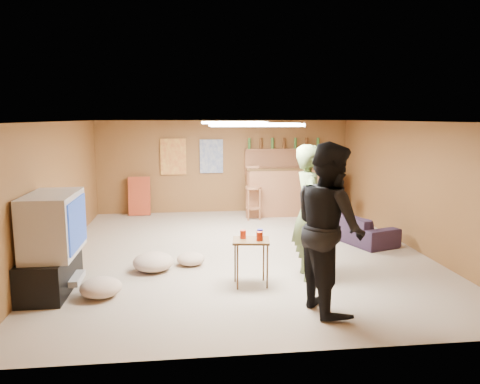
{
  "coord_description": "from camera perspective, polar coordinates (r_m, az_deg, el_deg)",
  "views": [
    {
      "loc": [
        -0.93,
        -7.67,
        2.27
      ],
      "look_at": [
        0.0,
        0.2,
        1.0
      ],
      "focal_mm": 35.0,
      "sensor_mm": 36.0,
      "label": 1
    }
  ],
  "objects": [
    {
      "name": "bottle_row",
      "position": [
        11.31,
        5.38,
        5.94
      ],
      "size": [
        1.76,
        0.08,
        0.26
      ],
      "primitive_type": null,
      "color": "#3F7233",
      "rests_on": "bar_shelf"
    },
    {
      "name": "bar_stool_left",
      "position": [
        10.43,
        1.64,
        0.22
      ],
      "size": [
        0.43,
        0.43,
        1.32
      ],
      "primitive_type": null,
      "rotation": [
        0.0,
        0.0,
        0.02
      ],
      "color": "brown",
      "rests_on": "ground"
    },
    {
      "name": "bar_counter",
      "position": [
        11.03,
        6.07,
        0.07
      ],
      "size": [
        2.0,
        0.6,
        1.1
      ],
      "primitive_type": "cube",
      "color": "brown",
      "rests_on": "ground"
    },
    {
      "name": "dvd_box",
      "position": [
        6.7,
        -20.21,
        -9.9
      ],
      "size": [
        0.35,
        0.5,
        0.08
      ],
      "primitive_type": "cube",
      "color": "#B2B2B7",
      "rests_on": "tv_stand"
    },
    {
      "name": "ground",
      "position": [
        8.05,
        0.17,
        -7.27
      ],
      "size": [
        7.0,
        7.0,
        0.0
      ],
      "primitive_type": "plane",
      "color": "tan",
      "rests_on": "ground"
    },
    {
      "name": "cup_blue",
      "position": [
        6.46,
        2.44,
        -5.03
      ],
      "size": [
        0.11,
        0.11,
        0.11
      ],
      "primitive_type": "cylinder",
      "rotation": [
        0.0,
        0.0,
        -0.43
      ],
      "color": "navy",
      "rests_on": "tray_table"
    },
    {
      "name": "cup_red_near",
      "position": [
        6.38,
        0.37,
        -5.18
      ],
      "size": [
        0.09,
        0.09,
        0.11
      ],
      "primitive_type": "cylinder",
      "rotation": [
        0.0,
        0.0,
        -0.13
      ],
      "color": "#B7280C",
      "rests_on": "tray_table"
    },
    {
      "name": "cushion_mid",
      "position": [
        7.36,
        -6.03,
        -8.11
      ],
      "size": [
        0.51,
        0.51,
        0.19
      ],
      "primitive_type": "ellipsoid",
      "rotation": [
        0.0,
        0.0,
        0.22
      ],
      "color": "tan",
      "rests_on": "ground"
    },
    {
      "name": "ceiling_panel_front",
      "position": [
        6.24,
        1.86,
        8.19
      ],
      "size": [
        1.2,
        0.6,
        0.04
      ],
      "primitive_type": "cube",
      "color": "white",
      "rests_on": "ceiling"
    },
    {
      "name": "poster_right",
      "position": [
        11.18,
        -3.51,
        4.36
      ],
      "size": [
        0.55,
        0.03,
        0.8
      ],
      "primitive_type": "cube",
      "color": "#334C99",
      "rests_on": "wall_back"
    },
    {
      "name": "person_black",
      "position": [
        5.58,
        10.85,
        -4.22
      ],
      "size": [
        0.9,
        1.08,
        2.0
      ],
      "primitive_type": "imported",
      "rotation": [
        0.0,
        0.0,
        1.73
      ],
      "color": "black",
      "rests_on": "ground"
    },
    {
      "name": "sofa",
      "position": [
        9.03,
        13.7,
        -4.05
      ],
      "size": [
        1.22,
        1.87,
        0.51
      ],
      "primitive_type": "imported",
      "rotation": [
        0.0,
        0.0,
        1.91
      ],
      "color": "black",
      "rests_on": "ground"
    },
    {
      "name": "person_olive",
      "position": [
        6.65,
        8.44,
        -2.43
      ],
      "size": [
        0.47,
        0.7,
        1.9
      ],
      "primitive_type": "imported",
      "rotation": [
        0.0,
        0.0,
        1.54
      ],
      "color": "#5B6F40",
      "rests_on": "ground"
    },
    {
      "name": "bar_stool_right",
      "position": [
        10.38,
        11.36,
        -0.08
      ],
      "size": [
        0.54,
        0.54,
        1.29
      ],
      "primitive_type": null,
      "rotation": [
        0.0,
        0.0,
        0.43
      ],
      "color": "brown",
      "rests_on": "ground"
    },
    {
      "name": "cushion_near_tv",
      "position": [
        7.17,
        -10.53,
        -8.36
      ],
      "size": [
        0.66,
        0.66,
        0.27
      ],
      "primitive_type": "ellipsoid",
      "rotation": [
        0.0,
        0.0,
        -0.09
      ],
      "color": "tan",
      "rests_on": "ground"
    },
    {
      "name": "ceiling",
      "position": [
        7.72,
        0.18,
        8.59
      ],
      "size": [
        6.0,
        7.0,
        0.02
      ],
      "primitive_type": "cube",
      "color": "silver",
      "rests_on": "ground"
    },
    {
      "name": "wall_back",
      "position": [
        11.27,
        -1.98,
        3.13
      ],
      "size": [
        6.0,
        0.02,
        2.2
      ],
      "primitive_type": "cube",
      "color": "brown",
      "rests_on": "ground"
    },
    {
      "name": "wall_front",
      "position": [
        4.43,
        5.69,
        -6.24
      ],
      "size": [
        6.0,
        0.02,
        2.2
      ],
      "primitive_type": "cube",
      "color": "brown",
      "rests_on": "ground"
    },
    {
      "name": "bar_shelf",
      "position": [
        11.36,
        5.64,
        5.17
      ],
      "size": [
        2.0,
        0.18,
        0.05
      ],
      "primitive_type": "cube",
      "color": "brown",
      "rests_on": "bar_backing"
    },
    {
      "name": "tv_stand",
      "position": [
        6.73,
        -22.11,
        -9.04
      ],
      "size": [
        0.55,
        1.3,
        0.5
      ],
      "primitive_type": "cube",
      "color": "black",
      "rests_on": "ground"
    },
    {
      "name": "wall_left",
      "position": [
        8.02,
        -21.61,
        0.08
      ],
      "size": [
        0.02,
        7.0,
        2.2
      ],
      "primitive_type": "cube",
      "color": "brown",
      "rests_on": "ground"
    },
    {
      "name": "cup_red_far",
      "position": [
        6.27,
        2.4,
        -5.41
      ],
      "size": [
        0.09,
        0.09,
        0.12
      ],
      "primitive_type": "cylinder",
      "rotation": [
        0.0,
        0.0,
        -0.06
      ],
      "color": "#B7280C",
      "rests_on": "tray_table"
    },
    {
      "name": "cushion_far",
      "position": [
        6.34,
        -16.6,
        -11.09
      ],
      "size": [
        0.55,
        0.55,
        0.24
      ],
      "primitive_type": "ellipsoid",
      "rotation": [
        0.0,
        0.0,
        0.03
      ],
      "color": "tan",
      "rests_on": "ground"
    },
    {
      "name": "bar_backing",
      "position": [
        11.4,
        5.6,
        3.67
      ],
      "size": [
        2.0,
        0.14,
        0.6
      ],
      "primitive_type": "cube",
      "color": "brown",
      "rests_on": "bar_counter"
    },
    {
      "name": "tv_screen",
      "position": [
        6.47,
        -19.2,
        -3.62
      ],
      "size": [
        0.02,
        0.95,
        0.65
      ],
      "primitive_type": "cube",
      "color": "navy",
      "rests_on": "tv_body"
    },
    {
      "name": "wall_right",
      "position": [
        8.7,
        20.2,
        0.81
      ],
      "size": [
        0.02,
        7.0,
        2.2
      ],
      "primitive_type": "cube",
      "color": "brown",
      "rests_on": "ground"
    },
    {
      "name": "poster_left",
      "position": [
        11.17,
        -8.14,
        4.28
      ],
      "size": [
        0.6,
        0.03,
        0.85
      ],
      "primitive_type": "cube",
      "color": "#BF3F26",
      "rests_on": "wall_back"
    },
    {
      "name": "bar_lip",
      "position": [
        10.71,
        6.41,
        2.77
      ],
      "size": [
        2.1,
        0.12,
        0.05
      ],
      "primitive_type": "cube",
      "color": "#472E16",
      "rests_on": "bar_counter"
    },
    {
      "name": "tray_table",
      "position": [
        6.42,
        1.34,
        -8.58
      ],
      "size": [
        0.54,
        0.45,
        0.64
      ],
      "primitive_type": "cube",
      "rotation": [
        0.0,
        0.0,
        -0.13
      ],
      "color": "#472E16",
      "rests_on": "ground"
    },
    {
      "name": "ceiling_panel_back",
      "position": [
        8.92,
        -0.77,
        8.46
      ],
      "size": [
        1.2,
        0.6,
        0.04
      ],
      "primitive_type": "cube",
      "color": "white",
      "rests_on": "ceiling"
    },
    {
      "name": "folding_chair_stack",
      "position": [
        11.17,
        -12.16,
        -0.49
      ],
      "size": [
        0.5,
        0.26,
        0.91
      ],
      "primitive_type": "cube",
      "rotation": [
        -0.14,
        0.0,
        0.0
      ],
      "color": "#B33E21",
      "rests_on": "ground"
    },
    {
      "name": "tv_body",
      "position": [
        6.54,
        -21.85,
        -3.63
      ],
      "size": [
        0.6,
        1.1,
        0.8
      ],
      "primitive_type": "cube",
      "color": "#B2B2B7",
      "rests_on": "tv_stand"
    }
  ]
}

